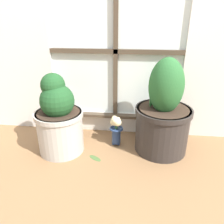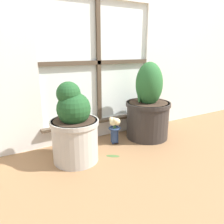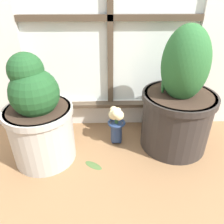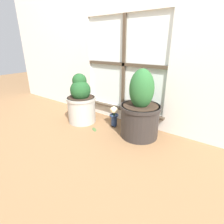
% 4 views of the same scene
% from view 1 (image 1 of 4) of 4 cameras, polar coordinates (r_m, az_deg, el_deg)
% --- Properties ---
extents(ground_plane, '(10.00, 10.00, 0.00)m').
position_cam_1_polar(ground_plane, '(1.60, -0.98, -13.23)').
color(ground_plane, olive).
extents(potted_plant_left, '(0.36, 0.36, 0.61)m').
position_cam_1_polar(potted_plant_left, '(1.66, -13.69, -1.87)').
color(potted_plant_left, '#B7B2A8').
rests_on(potted_plant_left, ground_plane).
extents(potted_plant_right, '(0.42, 0.42, 0.72)m').
position_cam_1_polar(potted_plant_right, '(1.66, 13.19, -1.04)').
color(potted_plant_right, '#2D2826').
rests_on(potted_plant_right, ground_plane).
extents(flower_vase, '(0.11, 0.11, 0.25)m').
position_cam_1_polar(flower_vase, '(1.73, 1.05, -4.12)').
color(flower_vase, navy).
rests_on(flower_vase, ground_plane).
extents(fallen_leaf, '(0.12, 0.10, 0.01)m').
position_cam_1_polar(fallen_leaf, '(1.65, -4.45, -11.83)').
color(fallen_leaf, '#476633').
rests_on(fallen_leaf, ground_plane).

